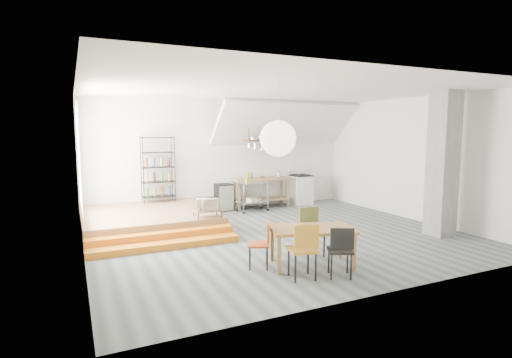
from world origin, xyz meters
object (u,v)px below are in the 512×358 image
rolling_cart (252,193)px  dining_table (312,232)px  stove (301,189)px  mini_fridge (224,197)px

rolling_cart → dining_table: bearing=-107.8°
stove → dining_table: (-2.93, -5.19, 0.12)m
dining_table → mini_fridge: mini_fridge is taller
stove → mini_fridge: stove is taller
rolling_cart → mini_fridge: bearing=138.7°
stove → rolling_cart: size_ratio=1.29×
dining_table → mini_fridge: 5.25m
stove → rolling_cart: (-1.91, -0.46, 0.07)m
mini_fridge → rolling_cart: bearing=-35.7°
dining_table → rolling_cart: bearing=95.4°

